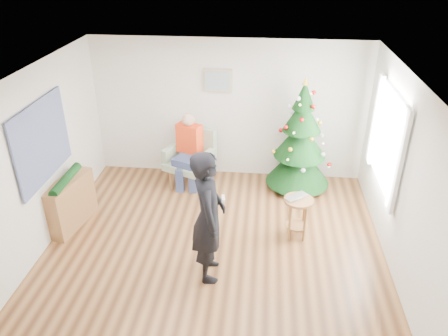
# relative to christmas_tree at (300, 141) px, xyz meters

# --- Properties ---
(floor) EXTENTS (5.00, 5.00, 0.00)m
(floor) POSITION_rel_christmas_tree_xyz_m (-1.31, -2.06, -0.94)
(floor) COLOR brown
(floor) RESTS_ON ground
(ceiling) EXTENTS (5.00, 5.00, 0.00)m
(ceiling) POSITION_rel_christmas_tree_xyz_m (-1.31, -2.06, 1.66)
(ceiling) COLOR white
(ceiling) RESTS_ON wall_back
(wall_back) EXTENTS (5.00, 0.00, 5.00)m
(wall_back) POSITION_rel_christmas_tree_xyz_m (-1.31, 0.44, 0.36)
(wall_back) COLOR silver
(wall_back) RESTS_ON floor
(wall_front) EXTENTS (5.00, 0.00, 5.00)m
(wall_front) POSITION_rel_christmas_tree_xyz_m (-1.31, -4.56, 0.36)
(wall_front) COLOR silver
(wall_front) RESTS_ON floor
(wall_left) EXTENTS (0.00, 5.00, 5.00)m
(wall_left) POSITION_rel_christmas_tree_xyz_m (-3.81, -2.06, 0.36)
(wall_left) COLOR silver
(wall_left) RESTS_ON floor
(wall_right) EXTENTS (0.00, 5.00, 5.00)m
(wall_right) POSITION_rel_christmas_tree_xyz_m (1.19, -2.06, 0.36)
(wall_right) COLOR silver
(wall_right) RESTS_ON floor
(window_panel) EXTENTS (0.04, 1.30, 1.40)m
(window_panel) POSITION_rel_christmas_tree_xyz_m (1.16, -1.06, 0.56)
(window_panel) COLOR white
(window_panel) RESTS_ON wall_right
(curtains) EXTENTS (0.05, 1.75, 1.50)m
(curtains) POSITION_rel_christmas_tree_xyz_m (1.13, -1.06, 0.56)
(curtains) COLOR white
(curtains) RESTS_ON wall_right
(christmas_tree) EXTENTS (1.15, 1.15, 2.08)m
(christmas_tree) POSITION_rel_christmas_tree_xyz_m (0.00, 0.00, 0.00)
(christmas_tree) COLOR #3F2816
(christmas_tree) RESTS_ON floor
(stool) EXTENTS (0.44, 0.44, 0.67)m
(stool) POSITION_rel_christmas_tree_xyz_m (-0.08, -1.52, -0.60)
(stool) COLOR brown
(stool) RESTS_ON floor
(laptop) EXTENTS (0.43, 0.42, 0.03)m
(laptop) POSITION_rel_christmas_tree_xyz_m (-0.08, -1.52, -0.25)
(laptop) COLOR silver
(laptop) RESTS_ON stool
(armchair) EXTENTS (0.98, 0.97, 1.03)m
(armchair) POSITION_rel_christmas_tree_xyz_m (-1.97, -0.00, -0.55)
(armchair) COLOR gray
(armchair) RESTS_ON floor
(seated_person) EXTENTS (0.57, 0.73, 1.35)m
(seated_person) POSITION_rel_christmas_tree_xyz_m (-2.00, -0.06, -0.24)
(seated_person) COLOR navy
(seated_person) RESTS_ON armchair
(standing_man) EXTENTS (0.54, 0.74, 1.86)m
(standing_man) POSITION_rel_christmas_tree_xyz_m (-1.31, -2.49, -0.01)
(standing_man) COLOR black
(standing_man) RESTS_ON floor
(game_controller) EXTENTS (0.05, 0.13, 0.04)m
(game_controller) POSITION_rel_christmas_tree_xyz_m (-1.11, -2.52, 0.30)
(game_controller) COLOR white
(game_controller) RESTS_ON standing_man
(console) EXTENTS (0.47, 1.04, 0.80)m
(console) POSITION_rel_christmas_tree_xyz_m (-3.64, -1.56, -0.54)
(console) COLOR brown
(console) RESTS_ON floor
(garland) EXTENTS (0.14, 0.90, 0.14)m
(garland) POSITION_rel_christmas_tree_xyz_m (-3.64, -1.56, -0.12)
(garland) COLOR black
(garland) RESTS_ON console
(tapestry) EXTENTS (0.03, 1.50, 1.15)m
(tapestry) POSITION_rel_christmas_tree_xyz_m (-3.77, -1.76, 0.61)
(tapestry) COLOR black
(tapestry) RESTS_ON wall_left
(framed_picture) EXTENTS (0.52, 0.05, 0.42)m
(framed_picture) POSITION_rel_christmas_tree_xyz_m (-1.51, 0.40, 0.91)
(framed_picture) COLOR tan
(framed_picture) RESTS_ON wall_back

